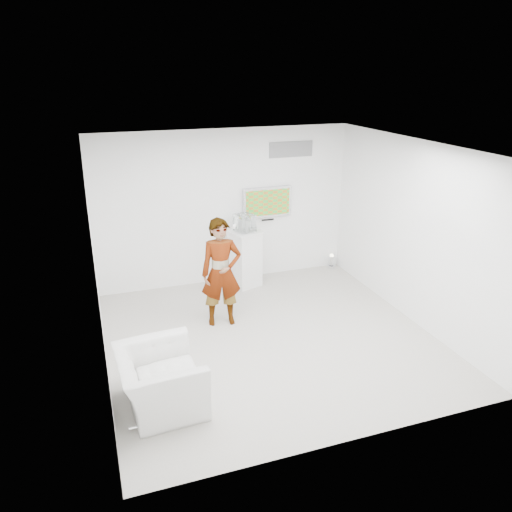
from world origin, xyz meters
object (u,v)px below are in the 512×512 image
object	(u,v)px
person	(221,273)
armchair	(160,380)
tv	(267,202)
floor_uplight	(331,261)
pedestal	(245,258)

from	to	relation	value
person	armchair	world-z (taller)	person
tv	floor_uplight	world-z (taller)	tv
tv	armchair	xyz separation A→B (m)	(-2.75, -3.58, -1.18)
armchair	floor_uplight	size ratio (longest dim) A/B	3.79
pedestal	tv	bearing A→B (deg)	30.53
armchair	floor_uplight	distance (m)	5.45
tv	pedestal	xyz separation A→B (m)	(-0.58, -0.34, -0.99)
person	pedestal	distance (m)	1.64
tv	armchair	distance (m)	4.67
armchair	tv	bearing A→B (deg)	-40.81
pedestal	floor_uplight	distance (m)	2.08
person	floor_uplight	xyz separation A→B (m)	(2.87, 1.60, -0.76)
pedestal	floor_uplight	world-z (taller)	pedestal
tv	person	bearing A→B (deg)	-129.91
floor_uplight	pedestal	bearing A→B (deg)	-173.24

